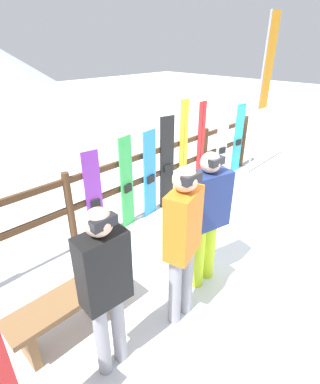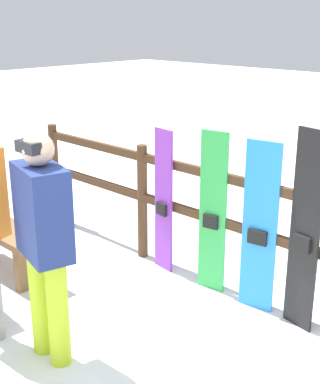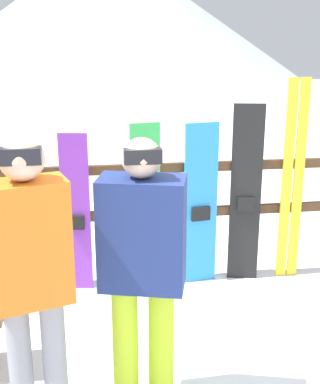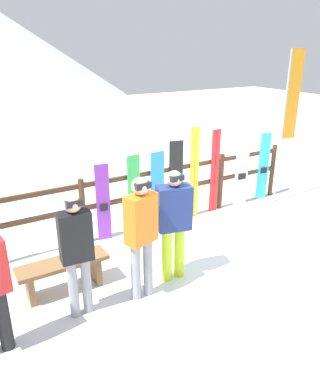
% 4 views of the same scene
% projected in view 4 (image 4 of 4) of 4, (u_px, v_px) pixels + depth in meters
% --- Properties ---
extents(ground_plane, '(40.00, 40.00, 0.00)m').
position_uv_depth(ground_plane, '(212.00, 263.00, 5.85)').
color(ground_plane, white).
extents(fence, '(5.98, 0.10, 1.16)m').
position_uv_depth(fence, '(159.00, 189.00, 6.91)').
color(fence, '#4C331E').
rests_on(fence, ground).
extents(bench, '(1.22, 0.36, 0.47)m').
position_uv_depth(bench, '(63.00, 269.00, 5.07)').
color(bench, brown).
rests_on(bench, ground).
extents(person_orange, '(0.45, 0.33, 1.70)m').
position_uv_depth(person_orange, '(141.00, 230.00, 4.73)').
color(person_orange, gray).
rests_on(person_orange, ground).
extents(person_black, '(0.40, 0.24, 1.62)m').
position_uv_depth(person_black, '(76.00, 247.00, 4.42)').
color(person_black, gray).
rests_on(person_black, ground).
extents(person_navy, '(0.52, 0.37, 1.64)m').
position_uv_depth(person_navy, '(174.00, 219.00, 5.16)').
color(person_navy, '#B7D826').
rests_on(person_navy, ground).
extents(snowboard_purple, '(0.24, 0.08, 1.38)m').
position_uv_depth(snowboard_purple, '(103.00, 203.00, 6.34)').
color(snowboard_purple, purple).
rests_on(snowboard_purple, ground).
extents(snowboard_green, '(0.26, 0.08, 1.44)m').
position_uv_depth(snowboard_green, '(134.00, 195.00, 6.60)').
color(snowboard_green, green).
rests_on(snowboard_green, ground).
extents(snowboard_blue, '(0.30, 0.09, 1.44)m').
position_uv_depth(snowboard_blue, '(158.00, 190.00, 6.83)').
color(snowboard_blue, '#288CE0').
rests_on(snowboard_blue, ground).
extents(snowboard_black_stripe, '(0.27, 0.09, 1.59)m').
position_uv_depth(snowboard_black_stripe, '(176.00, 182.00, 6.99)').
color(snowboard_black_stripe, black).
rests_on(snowboard_black_stripe, ground).
extents(ski_pair_yellow, '(0.20, 0.02, 1.79)m').
position_uv_depth(ski_pair_yellow, '(194.00, 173.00, 7.15)').
color(ski_pair_yellow, yellow).
rests_on(ski_pair_yellow, ground).
extents(ski_pair_red, '(0.19, 0.02, 1.69)m').
position_uv_depth(ski_pair_red, '(215.00, 172.00, 7.41)').
color(ski_pair_red, red).
rests_on(ski_pair_red, ground).
extents(snowboard_white, '(0.31, 0.08, 1.40)m').
position_uv_depth(snowboard_white, '(241.00, 173.00, 7.80)').
color(snowboard_white, white).
rests_on(snowboard_white, ground).
extents(snowboard_cyan, '(0.25, 0.09, 1.48)m').
position_uv_depth(snowboard_cyan, '(263.00, 167.00, 8.08)').
color(snowboard_cyan, '#2DBFCC').
rests_on(snowboard_cyan, ground).
extents(rental_flag, '(0.40, 0.04, 3.13)m').
position_uv_depth(rental_flag, '(289.00, 109.00, 7.51)').
color(rental_flag, '#99999E').
rests_on(rental_flag, ground).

